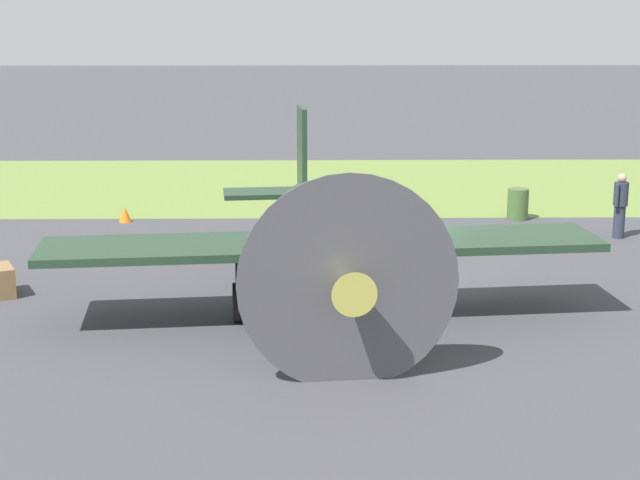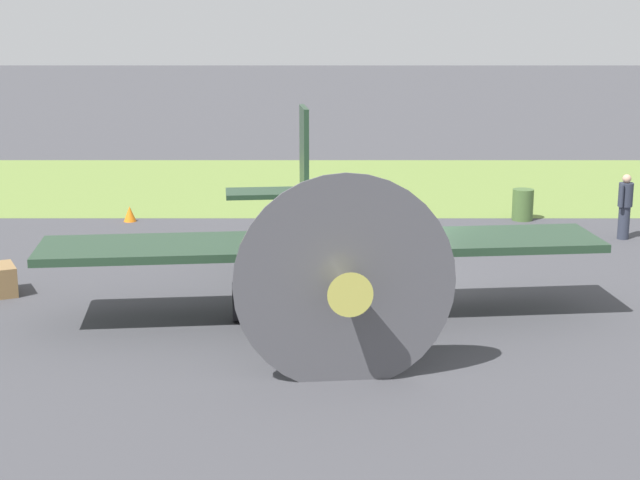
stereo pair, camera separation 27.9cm
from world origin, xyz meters
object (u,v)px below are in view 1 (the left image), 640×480
Objects in this scene: fuel_drum at (518,204)px; ground_crew_chief at (620,204)px; airplane_lead at (321,233)px; runway_marker_cone at (125,214)px.

ground_crew_chief is at bearing 133.07° from fuel_drum.
airplane_lead is 10.33m from runway_marker_cone.
runway_marker_cone is at bearing -63.73° from airplane_lead.
ground_crew_chief is at bearing 170.86° from runway_marker_cone.
ground_crew_chief is (-8.01, -6.49, -0.74)m from airplane_lead.
airplane_lead is 10.64m from fuel_drum.
airplane_lead is 6.42× the size of ground_crew_chief.
fuel_drum is (2.20, -2.36, -0.46)m from ground_crew_chief.
airplane_lead reaches higher than runway_marker_cone.
runway_marker_cone is at bearing 121.62° from ground_crew_chief.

